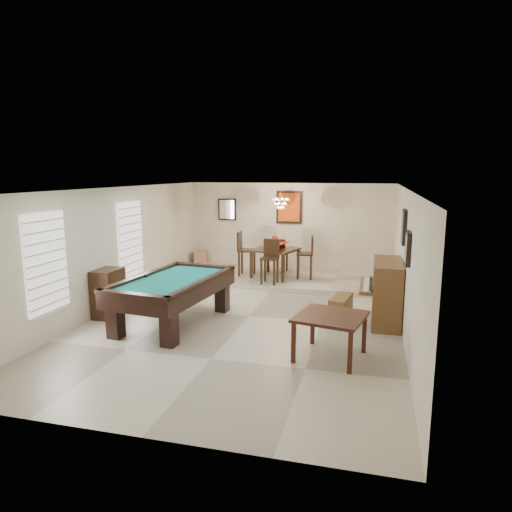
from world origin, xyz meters
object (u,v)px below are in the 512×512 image
at_px(pool_table, 173,301).
at_px(dining_chair_north, 281,255).
at_px(piano_bench, 341,307).
at_px(chandelier, 281,199).
at_px(square_table, 330,336).
at_px(upright_piano, 379,292).
at_px(dining_chair_east, 305,257).
at_px(dining_chair_south, 270,262).
at_px(apothecary_chest, 108,293).
at_px(corner_bench, 201,258).
at_px(dining_chair_west, 247,254).
at_px(dining_table, 275,261).
at_px(flower_vase, 275,240).

bearing_deg(pool_table, dining_chair_north, 82.16).
distance_m(piano_bench, chandelier, 3.94).
relative_size(square_table, upright_piano, 0.69).
bearing_deg(dining_chair_north, dining_chair_east, 144.87).
distance_m(square_table, dining_chair_south, 4.50).
xyz_separation_m(upright_piano, chandelier, (-2.57, 2.89, 1.59)).
height_order(apothecary_chest, corner_bench, apothecary_chest).
bearing_deg(dining_chair_west, chandelier, -87.32).
distance_m(pool_table, apothecary_chest, 1.46).
bearing_deg(dining_table, piano_bench, -54.90).
xyz_separation_m(flower_vase, chandelier, (0.12, 0.09, 1.07)).
bearing_deg(chandelier, pool_table, -107.98).
relative_size(square_table, piano_bench, 1.23).
bearing_deg(piano_bench, upright_piano, -0.85).
distance_m(square_table, dining_table, 5.20).
relative_size(apothecary_chest, dining_chair_south, 0.88).
relative_size(dining_chair_west, corner_bench, 2.58).
relative_size(piano_bench, chandelier, 1.38).
height_order(dining_table, dining_chair_north, dining_chair_north).
height_order(piano_bench, dining_chair_east, dining_chair_east).
bearing_deg(square_table, dining_chair_west, 119.45).
relative_size(square_table, chandelier, 1.70).
bearing_deg(dining_table, dining_chair_north, 88.97).
bearing_deg(flower_vase, dining_chair_south, -88.38).
bearing_deg(upright_piano, dining_chair_north, 127.33).
bearing_deg(square_table, piano_bench, 89.29).
distance_m(piano_bench, dining_chair_north, 4.02).
bearing_deg(dining_chair_east, apothecary_chest, -48.25).
xyz_separation_m(upright_piano, corner_bench, (-5.25, 3.87, -0.28)).
bearing_deg(flower_vase, upright_piano, -46.13).
xyz_separation_m(upright_piano, dining_chair_north, (-2.68, 3.51, -0.02)).
relative_size(dining_table, dining_chair_west, 0.90).
height_order(square_table, piano_bench, square_table).
height_order(square_table, dining_chair_south, dining_chair_south).
xyz_separation_m(flower_vase, corner_bench, (-2.56, 1.07, -0.80)).
bearing_deg(dining_chair_west, dining_chair_north, -51.57).
distance_m(apothecary_chest, dining_chair_south, 4.08).
distance_m(upright_piano, corner_bench, 6.52).
height_order(piano_bench, apothecary_chest, apothecary_chest).
relative_size(upright_piano, dining_chair_south, 1.31).
relative_size(flower_vase, dining_chair_west, 0.20).
distance_m(pool_table, corner_bench, 5.17).
height_order(upright_piano, apothecary_chest, upright_piano).
height_order(pool_table, dining_chair_north, dining_chair_north).
height_order(dining_chair_west, dining_chair_east, dining_chair_west).
xyz_separation_m(pool_table, corner_bench, (-1.38, 4.98, -0.11)).
bearing_deg(piano_bench, flower_vase, 125.10).
relative_size(pool_table, flower_vase, 11.35).
bearing_deg(dining_chair_west, upright_piano, -132.16).
bearing_deg(apothecary_chest, pool_table, -2.72).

